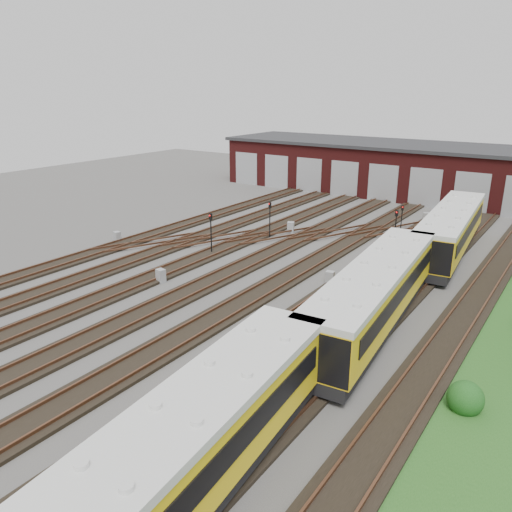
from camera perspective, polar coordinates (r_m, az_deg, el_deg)
The scene contains 14 objects.
ground at distance 32.72m, azimuth -4.51°, elevation -4.81°, with size 120.00×120.00×0.00m, color #403E3C.
track_network at distance 33.19m, azimuth -4.10°, elevation -4.24°, with size 30.40×70.00×0.33m.
maintenance_shed at distance 66.68m, azimuth 17.84°, elevation 9.36°, with size 51.00×12.50×6.35m.
metro_train at distance 28.74m, azimuth 13.51°, elevation -4.22°, with size 4.45×48.76×3.42m.
signal_mast_0 at distance 40.69m, azimuth -5.18°, elevation 3.16°, with size 0.26×0.25×3.41m.
signal_mast_1 at distance 45.16m, azimuth 1.59°, elevation 4.70°, with size 0.29×0.28×3.28m.
signal_mast_2 at distance 44.96m, azimuth 15.69°, elevation 3.72°, with size 0.28×0.26×3.00m.
signal_mast_3 at distance 48.31m, azimuth 16.32°, elevation 4.45°, with size 0.26×0.25×2.71m.
relay_cabinet_0 at distance 45.73m, azimuth -15.58°, elevation 2.10°, with size 0.59×0.49×0.98m, color #97999C.
relay_cabinet_1 at distance 47.22m, azimuth 3.99°, elevation 3.30°, with size 0.61×0.51×1.02m, color #97999C.
relay_cabinet_2 at distance 35.59m, azimuth -10.82°, elevation -2.25°, with size 0.59×0.49×0.99m, color #97999C.
relay_cabinet_3 at distance 53.64m, azimuth 18.84°, elevation 4.20°, with size 0.60×0.50×1.00m, color #97999C.
relay_cabinet_4 at distance 35.09m, azimuth 8.44°, elevation -2.47°, with size 0.56×0.47×0.94m, color #97999C.
bush_0 at distance 23.55m, azimuth 22.88°, elevation -14.31°, with size 1.54×1.54×1.54m, color #144213.
Camera 1 is at (19.11, -23.14, 13.03)m, focal length 35.00 mm.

